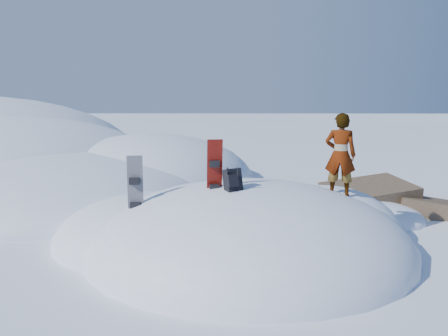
{
  "coord_description": "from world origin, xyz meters",
  "views": [
    {
      "loc": [
        -0.42,
        -8.92,
        3.39
      ],
      "look_at": [
        -0.54,
        0.3,
        1.77
      ],
      "focal_mm": 35.0,
      "sensor_mm": 36.0,
      "label": 1
    }
  ],
  "objects_px": {
    "snowboard_dark": "(135,196)",
    "snowboard_red": "(214,178)",
    "person": "(340,155)",
    "backpack": "(233,180)"
  },
  "relations": [
    {
      "from": "snowboard_dark",
      "to": "snowboard_red",
      "type": "bearing_deg",
      "value": -0.6
    },
    {
      "from": "snowboard_red",
      "to": "snowboard_dark",
      "type": "relative_size",
      "value": 0.98
    },
    {
      "from": "snowboard_red",
      "to": "person",
      "type": "relative_size",
      "value": 0.92
    },
    {
      "from": "snowboard_dark",
      "to": "person",
      "type": "bearing_deg",
      "value": 4.84
    },
    {
      "from": "backpack",
      "to": "person",
      "type": "bearing_deg",
      "value": -8.98
    },
    {
      "from": "snowboard_dark",
      "to": "backpack",
      "type": "bearing_deg",
      "value": -8.17
    },
    {
      "from": "snowboard_red",
      "to": "backpack",
      "type": "height_order",
      "value": "snowboard_red"
    },
    {
      "from": "snowboard_red",
      "to": "person",
      "type": "bearing_deg",
      "value": 2.65
    },
    {
      "from": "backpack",
      "to": "person",
      "type": "height_order",
      "value": "person"
    },
    {
      "from": "backpack",
      "to": "snowboard_red",
      "type": "bearing_deg",
      "value": 118.73
    }
  ]
}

